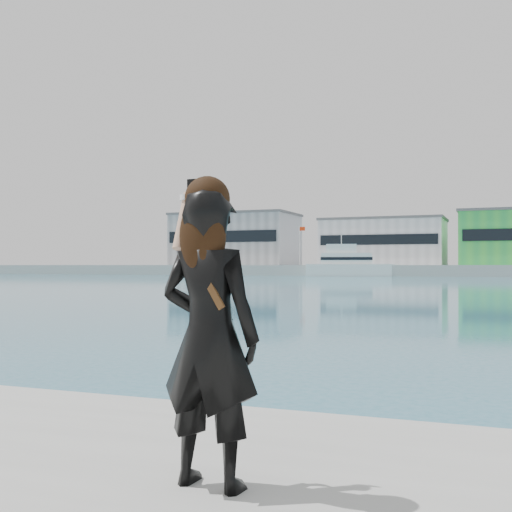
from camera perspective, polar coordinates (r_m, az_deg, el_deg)
The scene contains 7 objects.
far_quay at distance 134.02m, azimuth 20.79°, elevation -1.19°, with size 320.00×40.00×2.00m, color #9E9E99.
warehouse_grey_left at distance 143.39m, azimuth -1.80°, elevation 1.49°, with size 26.52×16.36×11.50m.
warehouse_white at distance 134.02m, azimuth 11.32°, elevation 1.24°, with size 24.48×15.35×9.50m.
flagpole_left at distance 130.92m, azimuth 3.92°, elevation 1.18°, with size 1.28×0.16×8.00m.
motor_yacht at distance 117.48m, azimuth 8.26°, elevation -0.74°, with size 16.89×8.04×7.60m.
buoy_far at distance 96.03m, azimuth -2.13°, elevation -2.00°, with size 0.50×0.50×0.50m, color yellow.
woman at distance 3.47m, azimuth -4.23°, elevation -6.36°, with size 0.61×0.43×1.69m.
Camera 1 is at (0.73, -4.01, 1.99)m, focal length 45.00 mm.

